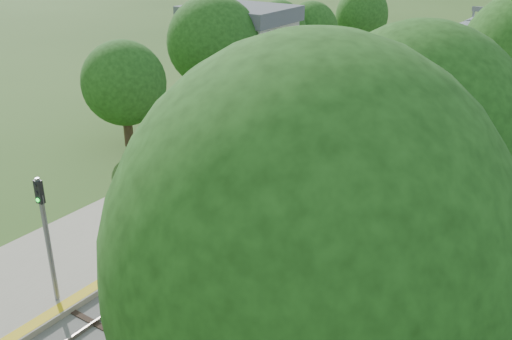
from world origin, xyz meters
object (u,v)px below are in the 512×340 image
Objects in this scene: station_building at (240,53)px; signal_platform at (45,228)px; signal_gantry at (512,23)px; signal_farside at (432,139)px; lamppost_far at (193,168)px.

station_building is 1.62× the size of signal_platform.
signal_gantry is 36.08m from signal_farside.
signal_farside is (20.20, -10.88, -0.21)m from station_building.
signal_platform is (11.10, -28.02, -0.45)m from station_building.
signal_gantry is at bearing 84.21° from signal_platform.
signal_gantry reaches higher than lamppost_far.
signal_platform is at bearing -95.79° from signal_gantry.
signal_farside reaches higher than signal_platform.
lamppost_far is 9.92m from signal_platform.
signal_farside reaches higher than signal_gantry.
signal_gantry is 1.37× the size of signal_farside.
station_building is 1.40× the size of signal_farside.
lamppost_far is (-6.44, -43.22, -2.44)m from signal_gantry.
lamppost_far is 0.73× the size of signal_farside.
signal_gantry is (16.47, 24.99, 0.73)m from station_building.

